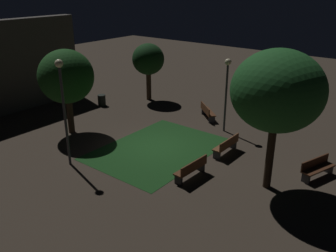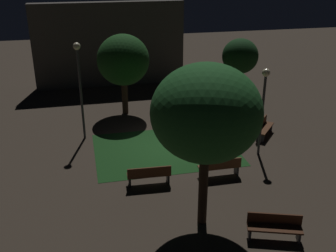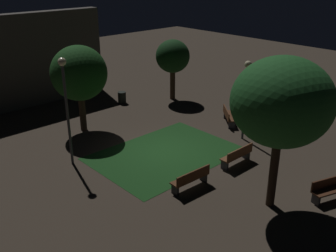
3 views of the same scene
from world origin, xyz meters
name	(u,v)px [view 2 (image 2 of 3)]	position (x,y,z in m)	size (l,w,h in m)	color
ground_plane	(168,147)	(0.00, 0.00, 0.00)	(60.00, 60.00, 0.00)	#3D3328
grass_lawn	(165,149)	(-0.19, -0.27, 0.01)	(6.84, 4.95, 0.01)	#194219
bench_front_left	(149,174)	(-1.53, -3.29, 0.48)	(1.82, 0.57, 0.88)	#512D19
bench_corner	(220,166)	(1.53, -3.29, 0.48)	(1.80, 0.49, 0.88)	brown
bench_front_right	(274,226)	(1.94, -7.54, 0.48)	(1.86, 1.04, 0.88)	#422314
bench_lawn_edge	(264,127)	(5.18, 0.19, 0.48)	(1.54, 1.67, 0.88)	#512D19
tree_left_canopy	(206,113)	(-0.15, -6.17, 4.16)	(3.58, 3.58, 5.78)	#2D2116
tree_right_canopy	(123,60)	(-1.48, 5.08, 3.24)	(3.00, 3.00, 4.73)	#38281C
tree_back_right	(240,57)	(5.92, 5.66, 2.92)	(2.26, 2.26, 4.06)	#423021
lamp_post_near_wall	(79,76)	(-3.99, 1.98, 3.34)	(0.36, 0.36, 4.98)	#333338
lamp_post_plaza_west	(264,97)	(4.06, -1.69, 2.88)	(0.36, 0.36, 4.20)	#333338
trash_bin	(185,91)	(2.84, 7.32, 0.38)	(0.53, 0.53, 0.76)	black
building_wall_backdrop	(110,45)	(-1.73, 11.09, 2.93)	(10.60, 0.80, 5.86)	#4C4742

